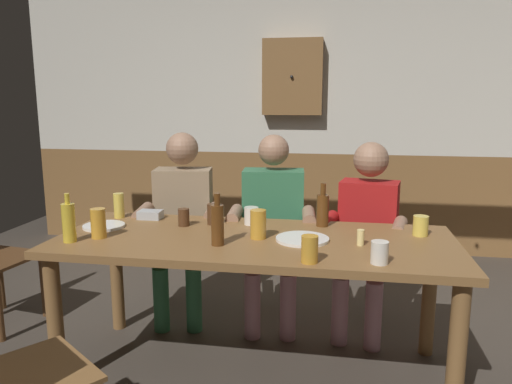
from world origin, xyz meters
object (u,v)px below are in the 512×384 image
(table_candle, at_px, (361,238))
(plate_0, at_px, (302,239))
(bottle_2, at_px, (69,222))
(bottle_1, at_px, (323,209))
(person_1, at_px, (273,221))
(pint_glass_0, at_px, (380,253))
(wall_dart_cabinet, at_px, (292,77))
(chair_empty_near_left, at_px, (1,380))
(dining_table, at_px, (254,255))
(person_2, at_px, (366,228))
(condiment_caddy, at_px, (150,215))
(pint_glass_2, at_px, (310,249))
(bottle_0, at_px, (217,224))
(pint_glass_1, at_px, (258,224))
(plate_1, at_px, (104,226))
(pint_glass_4, at_px, (98,223))
(pint_glass_7, at_px, (421,226))
(pint_glass_6, at_px, (119,205))
(pint_glass_3, at_px, (251,216))
(pint_glass_5, at_px, (213,214))
(person_0, at_px, (182,216))
(pint_glass_8, at_px, (184,217))

(table_candle, relative_size, plate_0, 0.29)
(table_candle, relative_size, bottle_2, 0.32)
(bottle_1, bearing_deg, person_1, 133.57)
(bottle_1, xyz_separation_m, bottle_2, (-1.26, -0.54, 0.00))
(pint_glass_0, bearing_deg, bottle_2, 177.21)
(wall_dart_cabinet, bearing_deg, chair_empty_near_left, -102.46)
(dining_table, height_order, table_candle, table_candle)
(person_2, xyz_separation_m, condiment_caddy, (-1.31, -0.34, 0.11))
(person_1, height_order, pint_glass_2, person_1)
(bottle_0, distance_m, pint_glass_1, 0.24)
(pint_glass_0, bearing_deg, plate_1, 166.03)
(condiment_caddy, xyz_separation_m, plate_0, (0.95, -0.31, -0.02))
(dining_table, relative_size, wall_dart_cabinet, 2.98)
(condiment_caddy, bearing_deg, pint_glass_4, -103.62)
(pint_glass_4, distance_m, wall_dart_cabinet, 2.63)
(person_1, xyz_separation_m, table_candle, (0.54, -0.70, 0.11))
(pint_glass_0, distance_m, pint_glass_7, 0.56)
(pint_glass_4, relative_size, pint_glass_7, 1.45)
(bottle_2, bearing_deg, condiment_caddy, 67.93)
(bottle_0, bearing_deg, pint_glass_6, 148.22)
(dining_table, bearing_deg, table_candle, -4.54)
(person_2, xyz_separation_m, pint_glass_0, (0.00, -0.95, 0.14))
(condiment_caddy, distance_m, bottle_0, 0.72)
(chair_empty_near_left, bearing_deg, pint_glass_3, 98.47)
(person_2, relative_size, pint_glass_7, 11.26)
(pint_glass_5, bearing_deg, condiment_caddy, 170.98)
(pint_glass_7, bearing_deg, dining_table, -167.40)
(condiment_caddy, distance_m, bottle_2, 0.58)
(bottle_1, xyz_separation_m, pint_glass_0, (0.27, -0.61, -0.05))
(person_0, bearing_deg, condiment_caddy, 67.26)
(person_2, height_order, wall_dart_cabinet, wall_dart_cabinet)
(pint_glass_8, bearing_deg, wall_dart_cabinet, 78.76)
(plate_0, distance_m, bottle_0, 0.45)
(pint_glass_0, relative_size, pint_glass_8, 1.00)
(bottle_2, bearing_deg, wall_dart_cabinet, 70.33)
(bottle_0, height_order, pint_glass_7, bottle_0)
(plate_1, height_order, bottle_0, bottle_0)
(table_candle, relative_size, wall_dart_cabinet, 0.11)
(plate_0, bearing_deg, pint_glass_5, 155.58)
(person_2, bearing_deg, bottle_2, 40.70)
(pint_glass_4, relative_size, wall_dart_cabinet, 0.22)
(bottle_2, height_order, pint_glass_8, bottle_2)
(person_0, height_order, wall_dart_cabinet, wall_dart_cabinet)
(plate_1, bearing_deg, pint_glass_4, -69.29)
(chair_empty_near_left, xyz_separation_m, pint_glass_2, (1.06, 0.67, 0.34))
(pint_glass_1, distance_m, pint_glass_2, 0.45)
(table_candle, height_order, pint_glass_3, pint_glass_3)
(plate_1, height_order, pint_glass_8, pint_glass_8)
(person_0, distance_m, plate_0, 1.09)
(chair_empty_near_left, distance_m, pint_glass_8, 1.27)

